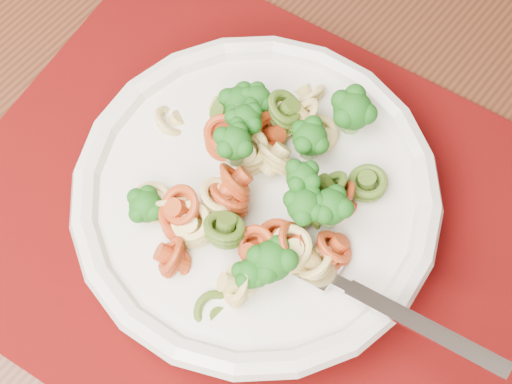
% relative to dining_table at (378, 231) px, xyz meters
% --- Properties ---
extents(dining_table, '(1.46, 1.13, 0.72)m').
position_rel_dining_table_xyz_m(dining_table, '(0.00, 0.00, 0.00)').
color(dining_table, '#4E2616').
rests_on(dining_table, ground).
extents(placemat, '(0.50, 0.41, 0.00)m').
position_rel_dining_table_xyz_m(placemat, '(-0.08, -0.08, 0.11)').
color(placemat, '#540307').
rests_on(placemat, dining_table).
extents(pasta_bowl, '(0.26, 0.26, 0.05)m').
position_rel_dining_table_xyz_m(pasta_bowl, '(-0.09, -0.07, 0.14)').
color(pasta_bowl, silver).
rests_on(pasta_bowl, placemat).
extents(pasta_broccoli_heap, '(0.22, 0.22, 0.06)m').
position_rel_dining_table_xyz_m(pasta_broccoli_heap, '(-0.09, -0.07, 0.15)').
color(pasta_broccoli_heap, '#D2BB67').
rests_on(pasta_broccoli_heap, pasta_bowl).
extents(fork, '(0.18, 0.06, 0.08)m').
position_rel_dining_table_xyz_m(fork, '(-0.03, -0.11, 0.15)').
color(fork, silver).
rests_on(fork, pasta_bowl).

